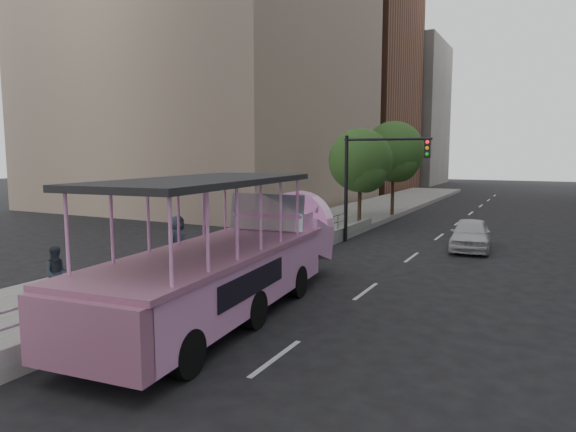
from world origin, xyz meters
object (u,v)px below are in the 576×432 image
pedestrian_mid (58,273)px  pedestrian_far (178,241)px  traffic_signal (370,171)px  duck_boat (234,260)px  car (470,234)px  parking_sign (299,222)px  street_tree_far (395,154)px  street_tree_near (361,163)px

pedestrian_mid → pedestrian_far: pedestrian_far is taller
pedestrian_mid → traffic_signal: (4.20, 14.32, 2.44)m
pedestrian_mid → traffic_signal: bearing=16.3°
duck_boat → traffic_signal: size_ratio=2.20×
duck_boat → car: bearing=69.5°
duck_boat → parking_sign: 6.94m
parking_sign → traffic_signal: traffic_signal is taller
traffic_signal → parking_sign: bearing=-104.2°
duck_boat → car: size_ratio=2.77×
duck_boat → street_tree_far: (-1.40, 21.36, 2.92)m
car → pedestrian_far: 13.13m
car → pedestrian_mid: 17.22m
car → pedestrian_far: (-8.77, -9.76, 0.51)m
pedestrian_mid → pedestrian_far: (0.07, 5.02, 0.15)m
street_tree_near → parking_sign: bearing=-88.0°
parking_sign → street_tree_far: size_ratio=0.38×
pedestrian_mid → street_tree_far: street_tree_far is taller
parking_sign → street_tree_far: (-0.10, 14.55, 2.74)m
car → parking_sign: 8.19m
pedestrian_far → traffic_signal: (4.13, 9.30, 2.28)m
street_tree_near → car: bearing=-25.5°
pedestrian_far → street_tree_near: bearing=-15.7°
car → pedestrian_mid: bearing=-125.8°
pedestrian_far → street_tree_near: size_ratio=0.32×
pedestrian_far → street_tree_far: 19.17m
parking_sign → street_tree_near: 8.85m
pedestrian_mid → pedestrian_far: bearing=31.8°
duck_boat → street_tree_near: 15.64m
street_tree_near → duck_boat: bearing=-84.0°
duck_boat → pedestrian_far: duck_boat is taller
street_tree_near → pedestrian_mid: bearing=-98.3°
pedestrian_mid → parking_sign: parking_sign is taller
car → traffic_signal: size_ratio=0.79×
street_tree_near → street_tree_far: size_ratio=0.89×
car → parking_sign: size_ratio=1.69×
duck_boat → street_tree_far: street_tree_far is taller
traffic_signal → pedestrian_far: bearing=-114.0°
pedestrian_far → street_tree_far: (2.73, 18.72, 3.09)m
car → traffic_signal: 5.43m
street_tree_far → traffic_signal: bearing=-81.6°
parking_sign → street_tree_far: bearing=90.4°
pedestrian_mid → street_tree_far: bearing=25.9°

